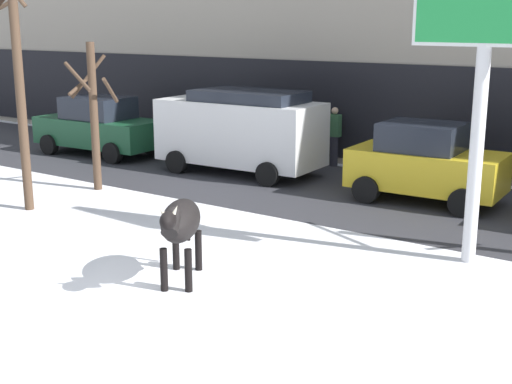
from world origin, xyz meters
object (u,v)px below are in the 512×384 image
bare_tree_right_lot (20,88)px  bare_tree_left_lot (93,110)px  cow_black (180,223)px  billboard (487,11)px  car_darkgreen_sedan (99,126)px  car_white_van (241,129)px  pedestrian_near_billboard (334,136)px  car_yellow_hatchback (425,163)px

bare_tree_right_lot → bare_tree_left_lot: bearing=94.4°
cow_black → billboard: billboard is taller
bare_tree_left_lot → car_darkgreen_sedan: bearing=136.1°
car_white_van → cow_black: bearing=-60.8°
cow_black → billboard: bearing=45.8°
car_darkgreen_sedan → bare_tree_left_lot: 4.91m
billboard → car_darkgreen_sedan: billboard is taller
billboard → car_darkgreen_sedan: bearing=165.5°
billboard → car_white_van: (-7.62, 3.64, -3.07)m
car_white_van → bare_tree_left_lot: bare_tree_left_lot is taller
cow_black → billboard: (3.55, 3.65, 3.32)m
bare_tree_left_lot → car_white_van: bearing=62.5°
pedestrian_near_billboard → bare_tree_left_lot: bearing=-120.7°
car_white_van → pedestrian_near_billboard: size_ratio=2.70×
car_darkgreen_sedan → bare_tree_right_lot: bare_tree_right_lot is taller
pedestrian_near_billboard → bare_tree_left_lot: 7.03m
car_white_van → bare_tree_left_lot: (-1.88, -3.61, 0.76)m
cow_black → bare_tree_right_lot: bearing=165.8°
car_darkgreen_sedan → bare_tree_right_lot: 6.86m
car_darkgreen_sedan → car_yellow_hatchback: bearing=1.1°
car_white_van → pedestrian_near_billboard: 2.90m
car_white_van → car_yellow_hatchback: 5.40m
billboard → car_white_van: 8.99m
car_darkgreen_sedan → billboard: bearing=-14.5°
car_yellow_hatchback → cow_black: bearing=-100.3°
car_yellow_hatchback → pedestrian_near_billboard: 4.45m
pedestrian_near_billboard → bare_tree_right_lot: size_ratio=0.32×
cow_black → bare_tree_right_lot: 6.22m
car_darkgreen_sedan → car_white_van: (5.33, 0.30, 0.33)m
cow_black → pedestrian_near_billboard: 9.94m
bare_tree_left_lot → pedestrian_near_billboard: bearing=59.3°
billboard → bare_tree_right_lot: bearing=-166.8°
car_darkgreen_sedan → car_white_van: car_white_van is taller
car_white_van → bare_tree_right_lot: bearing=-106.4°
pedestrian_near_billboard → bare_tree_left_lot: size_ratio=0.47×
billboard → car_yellow_hatchback: (-2.23, 3.56, -3.39)m
car_white_van → car_yellow_hatchback: size_ratio=1.31×
pedestrian_near_billboard → bare_tree_right_lot: bearing=-112.4°
cow_black → billboard: 6.08m
car_darkgreen_sedan → bare_tree_left_lot: bearing=-43.9°
cow_black → car_white_van: size_ratio=0.40×
billboard → bare_tree_right_lot: 9.72m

